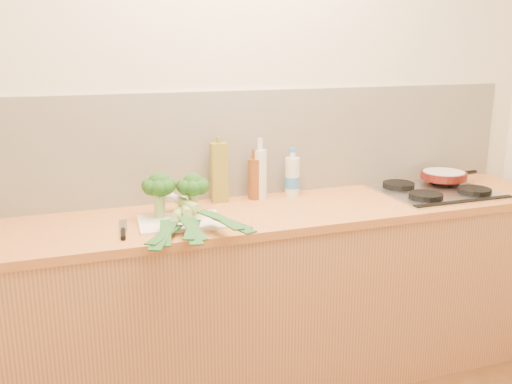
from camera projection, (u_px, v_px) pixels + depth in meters
room_shell at (235, 145)px, 2.88m from camera, size 3.50×3.50×3.50m
counter at (255, 299)px, 2.80m from camera, size 3.20×0.62×0.90m
gas_hob at (436, 190)px, 3.01m from camera, size 0.58×0.50×0.04m
chopping_board at (180, 222)px, 2.50m from camera, size 0.38×0.30×0.01m
broccoli_left at (159, 187)px, 2.52m from camera, size 0.15×0.15×0.20m
broccoli_right at (193, 186)px, 2.57m from camera, size 0.15×0.15×0.19m
leek_front at (175, 218)px, 2.46m from camera, size 0.31×0.64×0.04m
leek_mid at (188, 215)px, 2.44m from camera, size 0.16×0.64×0.04m
leek_back at (198, 209)px, 2.47m from camera, size 0.23×0.65×0.04m
chefs_knife at (123, 232)px, 2.36m from camera, size 0.06×0.28×0.02m
skillet at (444, 175)px, 3.15m from camera, size 0.37×0.25×0.04m
oil_tin at (219, 172)px, 2.80m from camera, size 0.08×0.05×0.33m
glass_bottle at (260, 173)px, 2.88m from camera, size 0.07×0.07×0.31m
amber_bottle at (255, 178)px, 2.87m from camera, size 0.06×0.06×0.26m
water_bottle at (292, 178)px, 2.94m from camera, size 0.08×0.08×0.23m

